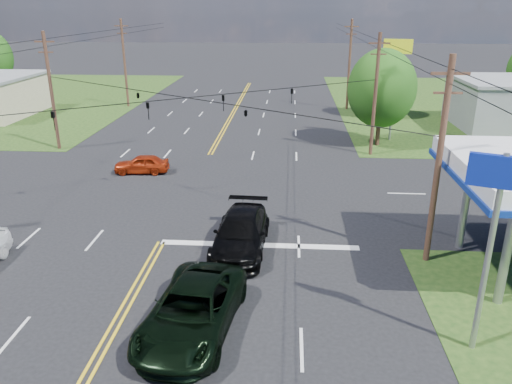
# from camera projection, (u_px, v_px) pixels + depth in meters

# --- Properties ---
(ground) EXTENTS (280.00, 280.00, 0.00)m
(ground) POSITION_uv_depth(u_px,v_px,m) (191.00, 189.00, 32.93)
(ground) COLOR black
(ground) RESTS_ON ground
(stop_bar) EXTENTS (10.00, 0.50, 0.02)m
(stop_bar) POSITION_uv_depth(u_px,v_px,m) (259.00, 245.00, 25.14)
(stop_bar) COLOR silver
(stop_bar) RESTS_ON ground
(pole_se) EXTENTS (1.60, 0.28, 9.50)m
(pole_se) POSITION_uv_depth(u_px,v_px,m) (439.00, 161.00, 21.97)
(pole_se) COLOR #3B2418
(pole_se) RESTS_ON ground
(pole_nw) EXTENTS (1.60, 0.28, 9.50)m
(pole_nw) POSITION_uv_depth(u_px,v_px,m) (51.00, 90.00, 40.45)
(pole_nw) COLOR #3B2418
(pole_nw) RESTS_ON ground
(pole_ne) EXTENTS (1.60, 0.28, 9.50)m
(pole_ne) POSITION_uv_depth(u_px,v_px,m) (375.00, 94.00, 38.79)
(pole_ne) COLOR #3B2418
(pole_ne) RESTS_ON ground
(pole_left_far) EXTENTS (1.60, 0.28, 10.00)m
(pole_left_far) POSITION_uv_depth(u_px,v_px,m) (125.00, 62.00, 58.12)
(pole_left_far) COLOR #3B2418
(pole_left_far) RESTS_ON ground
(pole_right_far) EXTENTS (1.60, 0.28, 10.00)m
(pole_right_far) POSITION_uv_depth(u_px,v_px,m) (349.00, 64.00, 56.46)
(pole_right_far) COLOR #3B2418
(pole_right_far) RESTS_ON ground
(span_wire_signals) EXTENTS (26.00, 18.00, 1.13)m
(span_wire_signals) POSITION_uv_depth(u_px,v_px,m) (187.00, 98.00, 30.83)
(span_wire_signals) COLOR black
(span_wire_signals) RESTS_ON ground
(power_lines) EXTENTS (26.04, 100.00, 0.64)m
(power_lines) POSITION_uv_depth(u_px,v_px,m) (177.00, 58.00, 28.05)
(power_lines) COLOR black
(power_lines) RESTS_ON ground
(tree_right_a) EXTENTS (5.70, 5.70, 8.18)m
(tree_right_a) POSITION_uv_depth(u_px,v_px,m) (382.00, 89.00, 41.55)
(tree_right_a) COLOR #3B2418
(tree_right_a) RESTS_ON ground
(tree_right_b) EXTENTS (4.94, 4.94, 7.09)m
(tree_right_b) POSITION_uv_depth(u_px,v_px,m) (386.00, 77.00, 52.83)
(tree_right_b) COLOR #3B2418
(tree_right_b) RESTS_ON ground
(pickup_dkgreen) EXTENTS (3.72, 6.71, 1.78)m
(pickup_dkgreen) POSITION_uv_depth(u_px,v_px,m) (192.00, 311.00, 18.21)
(pickup_dkgreen) COLOR black
(pickup_dkgreen) RESTS_ON ground
(suv_black) EXTENTS (2.76, 6.21, 1.77)m
(suv_black) POSITION_uv_depth(u_px,v_px,m) (241.00, 233.00, 24.41)
(suv_black) COLOR black
(suv_black) RESTS_ON ground
(sedan_red) EXTENTS (4.00, 1.88, 1.32)m
(sedan_red) POSITION_uv_depth(u_px,v_px,m) (142.00, 164.00, 35.86)
(sedan_red) COLOR #9F270B
(sedan_red) RESTS_ON ground
(polesign_se) EXTENTS (2.04, 1.00, 7.13)m
(polesign_se) POSITION_uv_depth(u_px,v_px,m) (498.00, 203.00, 15.68)
(polesign_se) COLOR #A5A5AA
(polesign_se) RESTS_ON ground
(polesign_ne) EXTENTS (2.39, 0.77, 8.72)m
(polesign_ne) POSITION_uv_depth(u_px,v_px,m) (397.00, 61.00, 42.54)
(polesign_ne) COLOR #A5A5AA
(polesign_ne) RESTS_ON ground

